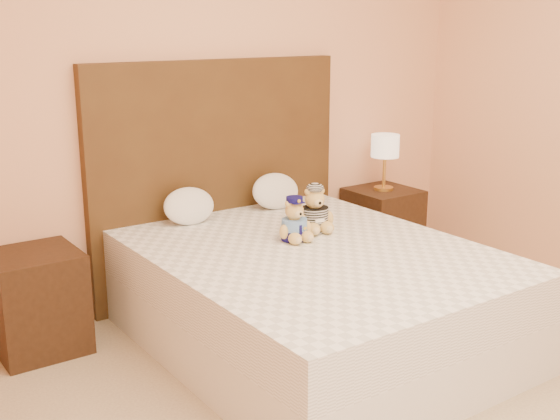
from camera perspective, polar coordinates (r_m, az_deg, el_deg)
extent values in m
cube|color=#EDAA81|center=(4.45, -5.49, 10.19)|extent=(4.00, 0.04, 2.70)
cube|color=white|center=(3.89, 2.73, -8.80)|extent=(1.60, 2.00, 0.30)
cube|color=white|center=(3.79, 2.78, -4.99)|extent=(1.60, 2.00, 0.25)
cube|color=#482F15|center=(4.51, -5.05, 2.54)|extent=(1.75, 0.08, 1.50)
cube|color=#331E10|center=(4.00, -19.12, -7.05)|extent=(0.45, 0.45, 0.55)
cube|color=#331E10|center=(5.19, 8.29, -1.30)|extent=(0.45, 0.45, 0.55)
cylinder|color=gold|center=(5.12, 8.41, 1.77)|extent=(0.14, 0.14, 0.02)
cylinder|color=gold|center=(5.09, 8.47, 3.19)|extent=(0.02, 0.02, 0.26)
cylinder|color=beige|center=(5.06, 8.55, 5.19)|extent=(0.20, 0.20, 0.16)
ellipsoid|color=white|center=(4.23, -7.41, 0.47)|extent=(0.33, 0.21, 0.23)
ellipsoid|color=white|center=(4.54, -0.37, 1.69)|extent=(0.35, 0.22, 0.24)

